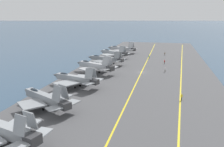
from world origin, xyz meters
TOP-DOWN VIEW (x-y plane):
  - ground_plane at (0.00, 0.00)m, footprint 2000.00×2000.00m
  - carrier_deck at (0.00, 0.00)m, footprint 197.69×49.80m
  - deck_stripe_foul_line at (0.00, -13.69)m, footprint 177.65×10.49m
  - deck_stripe_centerline at (0.00, 0.00)m, footprint 177.92×0.36m
  - parked_jet_nearest at (-53.52, 15.91)m, footprint 12.25×15.72m
  - parked_jet_second at (-38.60, 16.75)m, footprint 12.63×16.48m
  - parked_jet_third at (-22.39, 16.25)m, footprint 13.54×16.27m
  - parked_jet_fourth at (-5.36, 15.84)m, footprint 12.57×16.78m
  - parked_jet_fifth at (10.38, 16.03)m, footprint 13.54×17.10m
  - parked_jet_sixth at (27.45, 16.53)m, footprint 13.37×16.58m
  - parked_jet_seventh at (43.00, 15.42)m, footprint 12.20×16.93m
  - crew_red_vest at (17.26, -7.74)m, footprint 0.40×0.45m
  - crew_yellow_vest at (-26.95, -12.43)m, footprint 0.46×0.45m
  - crew_white_vest at (2.10, -8.20)m, footprint 0.38×0.45m
  - crew_green_vest at (27.89, -0.46)m, footprint 0.30×0.41m
  - crew_brown_vest at (39.98, -7.52)m, footprint 0.45×0.45m

SIDE VIEW (x-z plane):
  - ground_plane at x=0.00m, z-range 0.00..0.00m
  - carrier_deck at x=0.00m, z-range 0.00..0.40m
  - deck_stripe_foul_line at x=0.00m, z-range 0.40..0.41m
  - deck_stripe_centerline at x=0.00m, z-range 0.40..0.41m
  - crew_brown_vest at x=39.98m, z-range 0.48..2.15m
  - crew_red_vest at x=17.26m, z-range 0.48..2.21m
  - crew_yellow_vest at x=-26.95m, z-range 0.49..2.24m
  - crew_white_vest at x=2.10m, z-range 0.49..2.26m
  - crew_green_vest at x=27.89m, z-range 0.49..2.31m
  - parked_jet_seventh at x=43.00m, z-range -0.34..5.84m
  - parked_jet_second at x=-38.60m, z-range -0.38..5.94m
  - parked_jet_sixth at x=27.45m, z-range -0.24..5.81m
  - parked_jet_fifth at x=10.38m, z-range -0.10..5.69m
  - parked_jet_nearest at x=-53.52m, z-range -0.30..5.91m
  - parked_jet_third at x=-22.39m, z-range -0.17..5.95m
  - parked_jet_fourth at x=-5.36m, z-range -0.13..6.42m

